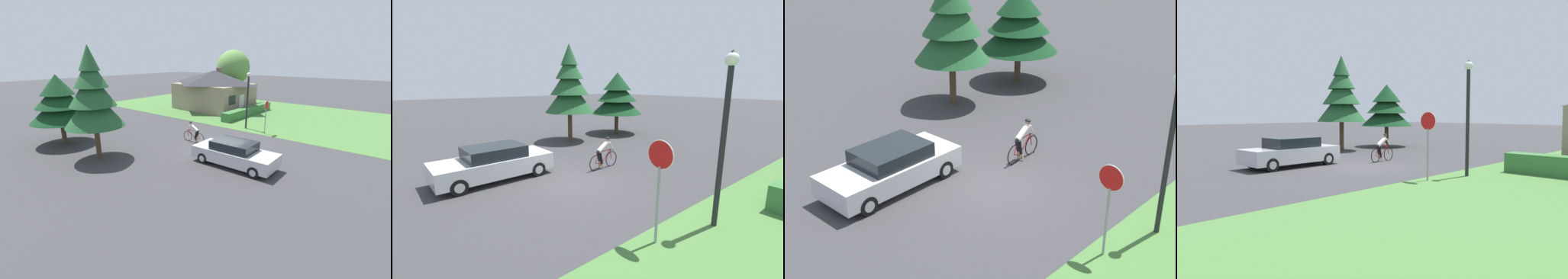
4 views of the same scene
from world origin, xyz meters
TOP-DOWN VIEW (x-y plane):
  - ground_plane at (0.00, 0.00)m, footprint 140.00×140.00m
  - sedan_left_lane at (-2.39, -2.26)m, footprint 2.00×4.69m
  - cyclist at (-0.59, 2.22)m, footprint 0.44×1.80m
  - stop_sign at (4.61, -0.73)m, footprint 0.71×0.07m
  - street_lamp at (5.13, 1.24)m, footprint 0.33×0.33m
  - conifer_tall_near at (-6.63, 4.57)m, footprint 3.34×3.34m
  - conifer_tall_far at (-6.62, 9.10)m, footprint 3.93×3.93m

SIDE VIEW (x-z plane):
  - ground_plane at x=0.00m, z-range 0.00..0.00m
  - sedan_left_lane at x=-2.39m, z-range -0.01..1.41m
  - cyclist at x=-0.59m, z-range -0.03..1.47m
  - stop_sign at x=4.61m, z-range 0.55..3.19m
  - street_lamp at x=5.13m, z-range 0.55..5.28m
  - conifer_tall_far at x=-6.62m, z-range 0.56..5.33m
  - conifer_tall_near at x=-6.63m, z-range 0.48..6.97m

